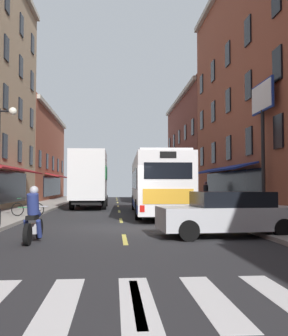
{
  "coord_description": "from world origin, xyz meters",
  "views": [
    {
      "loc": [
        -0.34,
        -15.74,
        1.68
      ],
      "look_at": [
        1.17,
        3.93,
        2.55
      ],
      "focal_mm": 41.87,
      "sensor_mm": 36.0,
      "label": 1
    }
  ],
  "objects_px": {
    "transit_bus": "(156,184)",
    "motorcycle_rider": "(34,218)",
    "box_truck": "(90,180)",
    "sedan_near": "(228,214)",
    "sedan_mid": "(94,195)",
    "billboard_sign": "(263,115)",
    "pedestrian_mid": "(206,193)",
    "bicycle_near": "(28,209)"
  },
  "relations": [
    {
      "from": "billboard_sign",
      "to": "motorcycle_rider",
      "type": "xyz_separation_m",
      "value": [
        -9.76,
        -7.04,
        -4.49
      ]
    },
    {
      "from": "sedan_near",
      "to": "bicycle_near",
      "type": "height_order",
      "value": "sedan_near"
    },
    {
      "from": "box_truck",
      "to": "transit_bus",
      "type": "bearing_deg",
      "value": -55.78
    },
    {
      "from": "billboard_sign",
      "to": "pedestrian_mid",
      "type": "distance_m",
      "value": 10.3
    },
    {
      "from": "billboard_sign",
      "to": "motorcycle_rider",
      "type": "relative_size",
      "value": 3.23
    },
    {
      "from": "billboard_sign",
      "to": "sedan_near",
      "type": "bearing_deg",
      "value": -120.44
    },
    {
      "from": "bicycle_near",
      "to": "pedestrian_mid",
      "type": "distance_m",
      "value": 13.81
    },
    {
      "from": "transit_bus",
      "to": "box_truck",
      "type": "xyz_separation_m",
      "value": [
        -4.2,
        6.17,
        0.34
      ]
    },
    {
      "from": "box_truck",
      "to": "bicycle_near",
      "type": "relative_size",
      "value": 4.49
    },
    {
      "from": "box_truck",
      "to": "sedan_near",
      "type": "bearing_deg",
      "value": -71.15
    },
    {
      "from": "sedan_near",
      "to": "sedan_mid",
      "type": "height_order",
      "value": "sedan_near"
    },
    {
      "from": "box_truck",
      "to": "sedan_near",
      "type": "relative_size",
      "value": 1.66
    },
    {
      "from": "sedan_near",
      "to": "sedan_mid",
      "type": "relative_size",
      "value": 1.0
    },
    {
      "from": "transit_bus",
      "to": "sedan_near",
      "type": "height_order",
      "value": "transit_bus"
    },
    {
      "from": "transit_bus",
      "to": "sedan_mid",
      "type": "distance_m",
      "value": 17.85
    },
    {
      "from": "sedan_mid",
      "to": "motorcycle_rider",
      "type": "xyz_separation_m",
      "value": [
        -0.37,
        -27.99,
        -0.01
      ]
    },
    {
      "from": "box_truck",
      "to": "pedestrian_mid",
      "type": "relative_size",
      "value": 4.18
    },
    {
      "from": "billboard_sign",
      "to": "motorcycle_rider",
      "type": "distance_m",
      "value": 12.84
    },
    {
      "from": "transit_bus",
      "to": "box_truck",
      "type": "height_order",
      "value": "box_truck"
    },
    {
      "from": "box_truck",
      "to": "sedan_mid",
      "type": "distance_m",
      "value": 11.17
    },
    {
      "from": "billboard_sign",
      "to": "sedan_mid",
      "type": "distance_m",
      "value": 23.39
    },
    {
      "from": "transit_bus",
      "to": "pedestrian_mid",
      "type": "bearing_deg",
      "value": 53.21
    },
    {
      "from": "box_truck",
      "to": "sedan_mid",
      "type": "relative_size",
      "value": 1.67
    },
    {
      "from": "sedan_near",
      "to": "bicycle_near",
      "type": "relative_size",
      "value": 2.7
    },
    {
      "from": "sedan_near",
      "to": "bicycle_near",
      "type": "distance_m",
      "value": 10.89
    },
    {
      "from": "sedan_near",
      "to": "box_truck",
      "type": "bearing_deg",
      "value": 108.85
    },
    {
      "from": "sedan_near",
      "to": "pedestrian_mid",
      "type": "xyz_separation_m",
      "value": [
        2.99,
        15.64,
        0.34
      ]
    },
    {
      "from": "bicycle_near",
      "to": "sedan_near",
      "type": "bearing_deg",
      "value": -42.43
    },
    {
      "from": "transit_bus",
      "to": "motorcycle_rider",
      "type": "xyz_separation_m",
      "value": [
        -4.81,
        -10.73,
        -1.04
      ]
    },
    {
      "from": "transit_bus",
      "to": "sedan_near",
      "type": "xyz_separation_m",
      "value": [
        1.29,
        -9.92,
        -1.0
      ]
    },
    {
      "from": "motorcycle_rider",
      "to": "pedestrian_mid",
      "type": "xyz_separation_m",
      "value": [
        9.09,
        16.46,
        0.37
      ]
    },
    {
      "from": "box_truck",
      "to": "sedan_near",
      "type": "xyz_separation_m",
      "value": [
        5.49,
        -16.09,
        -1.34
      ]
    },
    {
      "from": "sedan_near",
      "to": "sedan_mid",
      "type": "bearing_deg",
      "value": 101.91
    },
    {
      "from": "sedan_mid",
      "to": "pedestrian_mid",
      "type": "height_order",
      "value": "pedestrian_mid"
    },
    {
      "from": "billboard_sign",
      "to": "bicycle_near",
      "type": "xyz_separation_m",
      "value": [
        -11.69,
        1.12,
        -4.69
      ]
    },
    {
      "from": "billboard_sign",
      "to": "pedestrian_mid",
      "type": "bearing_deg",
      "value": 94.05
    },
    {
      "from": "sedan_near",
      "to": "pedestrian_mid",
      "type": "height_order",
      "value": "pedestrian_mid"
    },
    {
      "from": "box_truck",
      "to": "pedestrian_mid",
      "type": "xyz_separation_m",
      "value": [
        8.48,
        -0.45,
        -1.0
      ]
    },
    {
      "from": "transit_bus",
      "to": "box_truck",
      "type": "relative_size",
      "value": 1.64
    },
    {
      "from": "billboard_sign",
      "to": "pedestrian_mid",
      "type": "height_order",
      "value": "billboard_sign"
    },
    {
      "from": "sedan_mid",
      "to": "bicycle_near",
      "type": "bearing_deg",
      "value": -96.62
    },
    {
      "from": "billboard_sign",
      "to": "box_truck",
      "type": "distance_m",
      "value": 13.81
    }
  ]
}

